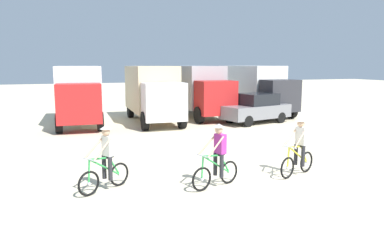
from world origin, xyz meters
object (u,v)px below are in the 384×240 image
box_truck_white_box (255,87)px  box_truck_tan_camper (153,91)px  cyclist_orange_shirt (106,160)px  cyclist_cowboy_hat (217,158)px  cyclist_near_camera (299,149)px  box_truck_grey_hauler (197,89)px  box_truck_avon_van (79,92)px  sedan_parked (256,108)px

box_truck_white_box → box_truck_tan_camper: bearing=-170.9°
cyclist_orange_shirt → cyclist_cowboy_hat: 3.10m
box_truck_white_box → cyclist_orange_shirt: (-11.68, -12.75, -1.03)m
box_truck_tan_camper → cyclist_near_camera: size_ratio=3.74×
box_truck_grey_hauler → cyclist_near_camera: (-1.51, -13.36, -1.03)m
box_truck_avon_van → box_truck_grey_hauler: 7.53m
box_truck_avon_van → box_truck_white_box: 11.83m
cyclist_near_camera → box_truck_tan_camper: bearing=98.4°
box_truck_avon_van → box_truck_tan_camper: size_ratio=1.01×
box_truck_avon_van → cyclist_near_camera: size_ratio=3.76×
sedan_parked → cyclist_orange_shirt: (-9.76, -9.09, -0.04)m
box_truck_tan_camper → cyclist_orange_shirt: box_truck_tan_camper is taller
box_truck_tan_camper → box_truck_grey_hauler: (3.30, 1.26, 0.00)m
box_truck_tan_camper → box_truck_grey_hauler: size_ratio=0.99×
cyclist_near_camera → box_truck_avon_van: bearing=115.2°
box_truck_tan_camper → sedan_parked: 6.26m
box_truck_grey_hauler → box_truck_avon_van: bearing=-175.2°
box_truck_grey_hauler → cyclist_orange_shirt: box_truck_grey_hauler is taller
cyclist_orange_shirt → cyclist_near_camera: 5.89m
sedan_parked → box_truck_tan_camper: bearing=156.7°
box_truck_avon_van → cyclist_cowboy_hat: box_truck_avon_van is taller
box_truck_avon_van → cyclist_orange_shirt: 12.20m
box_truck_white_box → cyclist_near_camera: box_truck_white_box is taller
box_truck_tan_camper → cyclist_orange_shirt: size_ratio=3.74×
cyclist_cowboy_hat → box_truck_avon_van: bearing=103.7°
box_truck_white_box → cyclist_cowboy_hat: (-8.67, -13.51, -1.03)m
box_truck_avon_van → sedan_parked: size_ratio=1.52×
box_truck_white_box → cyclist_orange_shirt: bearing=-132.5°
box_truck_grey_hauler → cyclist_near_camera: box_truck_grey_hauler is taller
cyclist_cowboy_hat → cyclist_near_camera: (2.85, 0.19, 0.00)m
box_truck_white_box → cyclist_cowboy_hat: bearing=-122.7°
box_truck_avon_van → cyclist_orange_shirt: bearing=-89.4°
box_truck_tan_camper → cyclist_near_camera: (1.78, -12.10, -1.03)m
box_truck_tan_camper → box_truck_white_box: same height
box_truck_grey_hauler → cyclist_near_camera: size_ratio=3.77×
box_truck_white_box → cyclist_near_camera: (-5.82, -13.32, -1.03)m
box_truck_avon_van → box_truck_white_box: bearing=2.9°
cyclist_orange_shirt → box_truck_grey_hauler: bearing=60.0°
sedan_parked → cyclist_cowboy_hat: bearing=-124.4°
box_truck_tan_camper → box_truck_white_box: 7.70m
box_truck_avon_van → cyclist_near_camera: 14.10m
sedan_parked → box_truck_white_box: bearing=62.2°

